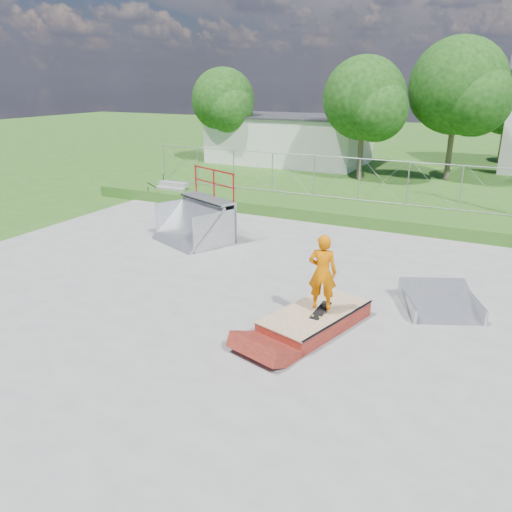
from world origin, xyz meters
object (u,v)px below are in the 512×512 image
Objects in this scene: grind_box at (315,319)px; quarter_pipe at (191,208)px; flat_bank_ramp at (440,302)px; skater at (322,275)px.

quarter_pipe is at bearing 162.03° from grind_box.
flat_bank_ramp is 1.03× the size of skater.
grind_box is at bearing -24.48° from skater.
grind_box is 1.22× the size of quarter_pipe.
flat_bank_ramp reaches higher than grind_box.
grind_box is at bearing -162.58° from flat_bank_ramp.
skater is at bearing 3.79° from grind_box.
flat_bank_ramp is at bearing 10.02° from quarter_pipe.
grind_box is 1.68× the size of flat_bank_ramp.
skater is (6.17, -4.14, 0.09)m from quarter_pipe.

